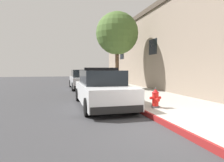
# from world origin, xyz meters

# --- Properties ---
(ground_plane) EXTENTS (30.04, 60.00, 0.20)m
(ground_plane) POSITION_xyz_m (-4.18, 10.00, -0.10)
(ground_plane) COLOR #353538
(sidewalk_pavement) EXTENTS (3.63, 60.00, 0.17)m
(sidewalk_pavement) POSITION_xyz_m (1.82, 10.00, 0.08)
(sidewalk_pavement) COLOR #ADA89E
(sidewalk_pavement) RESTS_ON ground
(curb_painted_edge) EXTENTS (0.08, 60.00, 0.17)m
(curb_painted_edge) POSITION_xyz_m (-0.04, 10.00, 0.08)
(curb_painted_edge) COLOR maroon
(curb_painted_edge) RESTS_ON ground
(storefront_building) EXTENTS (5.63, 26.29, 6.21)m
(storefront_building) POSITION_xyz_m (6.33, 8.77, 3.12)
(storefront_building) COLOR gray
(storefront_building) RESTS_ON ground
(police_cruiser) EXTENTS (1.94, 4.84, 1.68)m
(police_cruiser) POSITION_xyz_m (-1.14, 4.01, 0.74)
(police_cruiser) COLOR white
(police_cruiser) RESTS_ON ground
(parked_car_silver_ahead) EXTENTS (1.94, 4.84, 1.56)m
(parked_car_silver_ahead) POSITION_xyz_m (-1.07, 12.05, 0.74)
(parked_car_silver_ahead) COLOR #B2B5BA
(parked_car_silver_ahead) RESTS_ON ground
(fire_hydrant) EXTENTS (0.44, 0.40, 0.76)m
(fire_hydrant) POSITION_xyz_m (0.57, 2.32, 0.52)
(fire_hydrant) COLOR #4C4C51
(fire_hydrant) RESTS_ON sidewalk_pavement
(street_tree) EXTENTS (3.15, 3.15, 5.67)m
(street_tree) POSITION_xyz_m (1.29, 9.92, 4.25)
(street_tree) COLOR brown
(street_tree) RESTS_ON sidewalk_pavement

